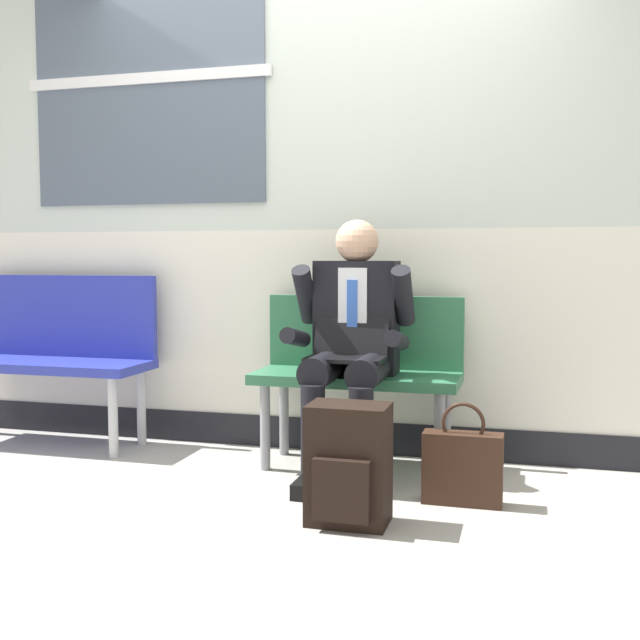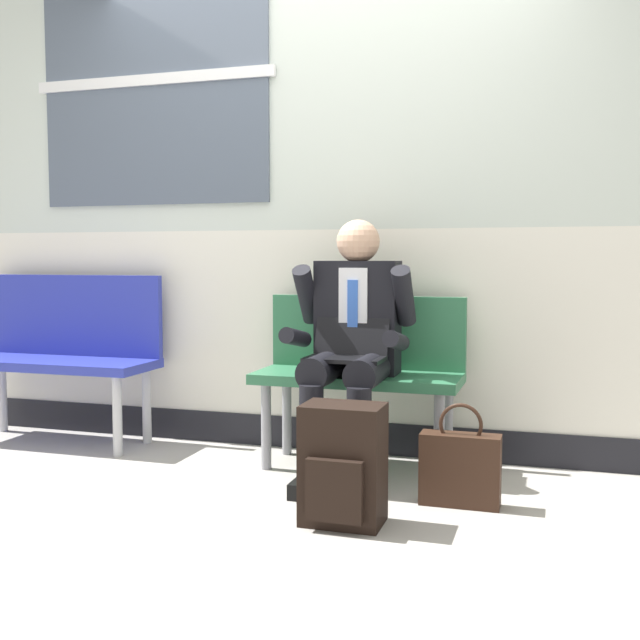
{
  "view_description": "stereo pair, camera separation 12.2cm",
  "coord_description": "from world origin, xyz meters",
  "px_view_note": "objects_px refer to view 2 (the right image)",
  "views": [
    {
      "loc": [
        1.07,
        -3.25,
        1.04
      ],
      "look_at": [
        0.13,
        0.18,
        0.75
      ],
      "focal_mm": 42.84,
      "sensor_mm": 36.0,
      "label": 1
    },
    {
      "loc": [
        1.19,
        -3.22,
        1.04
      ],
      "look_at": [
        0.13,
        0.18,
        0.75
      ],
      "focal_mm": 42.84,
      "sensor_mm": 36.0,
      "label": 2
    }
  ],
  "objects_px": {
    "backpack": "(343,466)",
    "handbag": "(460,468)",
    "bench_with_person": "(361,366)",
    "bench_empty": "(63,346)",
    "person_seated": "(351,340)"
  },
  "relations": [
    {
      "from": "backpack",
      "to": "handbag",
      "type": "height_order",
      "value": "backpack"
    },
    {
      "from": "bench_with_person",
      "to": "handbag",
      "type": "distance_m",
      "value": 0.82
    },
    {
      "from": "bench_with_person",
      "to": "handbag",
      "type": "xyz_separation_m",
      "value": [
        0.56,
        -0.49,
        -0.34
      ]
    },
    {
      "from": "bench_empty",
      "to": "backpack",
      "type": "xyz_separation_m",
      "value": [
        1.89,
        -0.86,
        -0.31
      ]
    },
    {
      "from": "bench_with_person",
      "to": "bench_empty",
      "type": "height_order",
      "value": "bench_empty"
    },
    {
      "from": "bench_with_person",
      "to": "bench_empty",
      "type": "relative_size",
      "value": 0.89
    },
    {
      "from": "person_seated",
      "to": "bench_empty",
      "type": "bearing_deg",
      "value": 173.4
    },
    {
      "from": "bench_with_person",
      "to": "backpack",
      "type": "relative_size",
      "value": 2.14
    },
    {
      "from": "bench_empty",
      "to": "handbag",
      "type": "xyz_separation_m",
      "value": [
        2.31,
        -0.5,
        -0.38
      ]
    },
    {
      "from": "bench_empty",
      "to": "backpack",
      "type": "height_order",
      "value": "bench_empty"
    },
    {
      "from": "person_seated",
      "to": "handbag",
      "type": "bearing_deg",
      "value": -28.22
    },
    {
      "from": "bench_with_person",
      "to": "bench_empty",
      "type": "distance_m",
      "value": 1.75
    },
    {
      "from": "bench_with_person",
      "to": "backpack",
      "type": "xyz_separation_m",
      "value": [
        0.14,
        -0.85,
        -0.27
      ]
    },
    {
      "from": "bench_empty",
      "to": "person_seated",
      "type": "bearing_deg",
      "value": -6.6
    },
    {
      "from": "bench_with_person",
      "to": "backpack",
      "type": "height_order",
      "value": "bench_with_person"
    }
  ]
}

